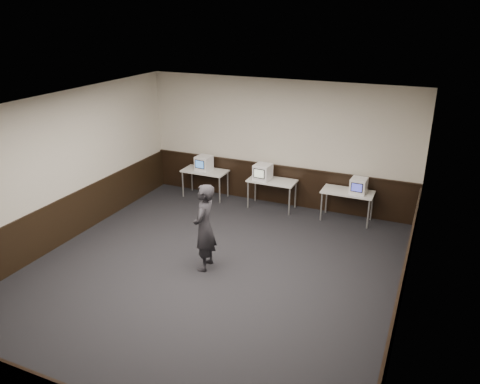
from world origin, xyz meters
name	(u,v)px	position (x,y,z in m)	size (l,w,h in m)	color
floor	(207,276)	(0.00, 0.00, 0.00)	(8.00, 8.00, 0.00)	black
ceiling	(202,110)	(0.00, 0.00, 3.20)	(8.00, 8.00, 0.00)	white
back_wall	(278,143)	(0.00, 4.00, 1.60)	(7.00, 7.00, 0.00)	beige
front_wall	(28,331)	(0.00, -4.00, 1.60)	(7.00, 7.00, 0.00)	beige
left_wall	(54,173)	(-3.50, 0.00, 1.60)	(8.00, 8.00, 0.00)	beige
right_wall	(410,234)	(3.50, 0.00, 1.60)	(8.00, 8.00, 0.00)	beige
wainscot_back	(277,185)	(0.00, 3.98, 0.50)	(6.98, 0.04, 1.00)	black
wainscot_left	(62,221)	(-3.48, 0.00, 0.50)	(0.04, 7.98, 1.00)	black
wainscot_right	(400,296)	(3.48, 0.00, 0.50)	(0.04, 7.98, 1.00)	black
wainscot_rail	(277,166)	(0.00, 3.96, 1.02)	(6.98, 0.06, 0.04)	black
desk_left	(205,173)	(-1.90, 3.60, 0.68)	(1.20, 0.60, 0.75)	silver
desk_center	(272,183)	(0.00, 3.60, 0.68)	(1.20, 0.60, 0.75)	silver
desk_right	(348,194)	(1.90, 3.60, 0.68)	(1.20, 0.60, 0.75)	silver
emac_left	(204,163)	(-1.94, 3.63, 0.94)	(0.42, 0.44, 0.38)	white
emac_center	(263,172)	(-0.24, 3.55, 0.95)	(0.43, 0.46, 0.40)	white
emac_right	(359,186)	(2.14, 3.58, 0.93)	(0.38, 0.41, 0.36)	white
person	(204,227)	(-0.17, 0.29, 0.87)	(0.64, 0.42, 1.74)	black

